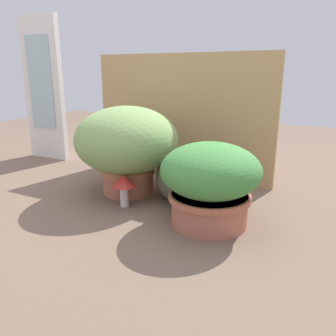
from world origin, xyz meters
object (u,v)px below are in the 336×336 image
grass_planter (127,144)px  mushroom_ornament_red (124,184)px  cat (178,178)px  leafy_planter (210,181)px

grass_planter → mushroom_ornament_red: size_ratio=3.47×
mushroom_ornament_red → cat: bearing=40.3°
cat → grass_planter: bearing=179.0°
grass_planter → mushroom_ornament_red: 0.24m
mushroom_ornament_red → grass_planter: bearing=119.0°
grass_planter → cat: 0.32m
cat → mushroom_ornament_red: size_ratio=2.22×
cat → mushroom_ornament_red: bearing=-139.7°
grass_planter → leafy_planter: (0.51, -0.16, -0.07)m
leafy_planter → cat: bearing=144.3°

